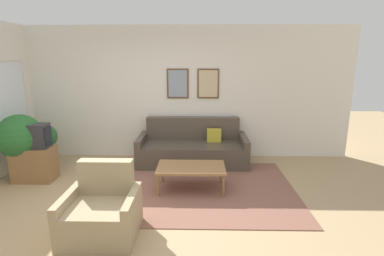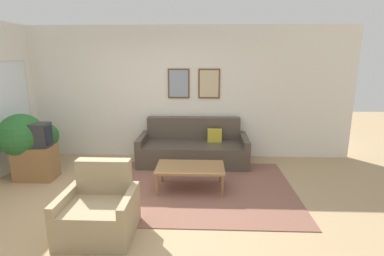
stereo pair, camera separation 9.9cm
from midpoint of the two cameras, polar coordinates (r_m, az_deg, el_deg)
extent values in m
plane|color=tan|center=(4.38, -11.22, -15.21)|extent=(16.00, 16.00, 0.00)
cube|color=brown|center=(4.94, 0.38, -11.40)|extent=(3.11, 2.38, 0.01)
cube|color=white|center=(6.29, -7.09, 6.63)|extent=(8.00, 0.06, 2.70)
cube|color=brown|center=(6.18, -3.18, 8.46)|extent=(0.44, 0.03, 0.60)
cube|color=#8999A8|center=(6.16, -3.19, 8.44)|extent=(0.38, 0.01, 0.54)
cube|color=brown|center=(6.17, 2.64, 8.45)|extent=(0.44, 0.03, 0.60)
cube|color=#CCB78E|center=(6.15, 2.64, 8.44)|extent=(0.38, 0.01, 0.54)
cube|color=beige|center=(6.41, -32.28, 4.85)|extent=(0.02, 1.24, 1.33)
cube|color=white|center=(6.40, -32.23, 4.85)|extent=(0.02, 1.16, 1.25)
cube|color=#4C4238|center=(5.97, -0.38, -4.85)|extent=(1.90, 0.90, 0.42)
cube|color=#4C4238|center=(6.19, -0.30, 0.01)|extent=(1.90, 0.20, 0.45)
cube|color=#4C4238|center=(6.06, -9.99, -4.09)|extent=(0.12, 0.90, 0.56)
cube|color=#4C4238|center=(6.00, 9.32, -4.22)|extent=(0.12, 0.90, 0.56)
cube|color=gold|center=(5.98, 3.74, -1.47)|extent=(0.28, 0.10, 0.28)
cube|color=olive|center=(4.77, -0.77, -7.52)|extent=(1.07, 0.62, 0.04)
cylinder|color=olive|center=(4.64, -7.10, -10.89)|extent=(0.04, 0.04, 0.36)
cylinder|color=olive|center=(4.61, 5.40, -11.03)|extent=(0.04, 0.04, 0.36)
cylinder|color=olive|center=(5.13, -6.25, -8.43)|extent=(0.04, 0.04, 0.36)
cylinder|color=olive|center=(5.10, 4.96, -8.54)|extent=(0.04, 0.04, 0.36)
cube|color=olive|center=(5.85, -28.23, -6.03)|extent=(0.66, 0.41, 0.59)
cube|color=#2D2D33|center=(5.72, -28.77, -1.32)|extent=(0.57, 0.28, 0.41)
cube|color=black|center=(5.58, -26.19, -1.36)|extent=(0.01, 0.23, 0.32)
cube|color=tan|center=(3.86, -17.66, -16.34)|extent=(0.66, 0.76, 0.41)
cube|color=tan|center=(3.93, -16.70, -8.87)|extent=(0.66, 0.16, 0.43)
cube|color=tan|center=(3.96, -23.08, -15.00)|extent=(0.09, 0.76, 0.53)
cube|color=tan|center=(3.73, -12.00, -16.02)|extent=(0.09, 0.76, 0.53)
cylinder|color=beige|center=(6.06, -29.64, -7.41)|extent=(0.28, 0.28, 0.22)
cylinder|color=#51381E|center=(6.00, -29.88, -5.43)|extent=(0.04, 0.04, 0.23)
sphere|color=#28662D|center=(5.88, -30.36, -1.41)|extent=(0.75, 0.75, 0.75)
cylinder|color=#383D42|center=(6.64, -26.35, -5.35)|extent=(0.21, 0.21, 0.21)
cylinder|color=#51381E|center=(6.59, -26.51, -3.86)|extent=(0.04, 0.04, 0.15)
sphere|color=#28662D|center=(6.52, -26.77, -1.48)|extent=(0.49, 0.49, 0.49)
cylinder|color=#935638|center=(6.62, -27.14, -5.73)|extent=(0.21, 0.21, 0.16)
cylinder|color=#51381E|center=(6.58, -27.27, -4.54)|extent=(0.04, 0.04, 0.13)
sphere|color=#337A38|center=(6.51, -27.50, -2.45)|extent=(0.43, 0.43, 0.43)
camera|label=1|loc=(0.05, -90.53, -0.13)|focal=28.00mm
camera|label=2|loc=(0.05, 89.47, 0.13)|focal=28.00mm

